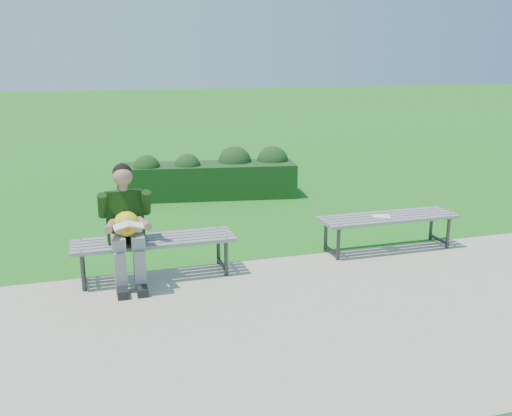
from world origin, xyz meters
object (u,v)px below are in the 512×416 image
(seated_boy, at_px, (126,222))
(paper_sheet, at_px, (381,216))
(bench_left, at_px, (154,244))
(hedge, at_px, (213,175))
(bench_right, at_px, (388,220))

(seated_boy, relative_size, paper_sheet, 4.98)
(bench_left, bearing_deg, hedge, 67.59)
(hedge, distance_m, bench_left, 4.00)
(paper_sheet, bearing_deg, bench_left, -178.20)
(hedge, height_order, seated_boy, seated_boy)
(hedge, bearing_deg, bench_left, -112.41)
(bench_left, xyz_separation_m, paper_sheet, (2.89, 0.09, 0.06))
(bench_left, relative_size, seated_boy, 1.37)
(bench_right, relative_size, paper_sheet, 6.81)
(hedge, distance_m, seated_boy, 4.23)
(hedge, relative_size, paper_sheet, 12.11)
(bench_right, xyz_separation_m, seated_boy, (-3.29, -0.19, 0.30))
(seated_boy, bearing_deg, hedge, 64.33)
(seated_boy, height_order, paper_sheet, seated_boy)
(hedge, xyz_separation_m, bench_right, (1.47, -3.61, 0.03))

